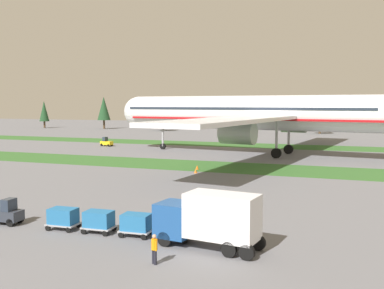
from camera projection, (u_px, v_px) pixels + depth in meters
grass_strip_near at (200, 166)px, 66.44m from camera, size 320.00×11.25×0.01m
grass_strip_far at (251, 145)px, 98.67m from camera, size 320.00×11.25×0.01m
airliner at (271, 113)px, 79.07m from camera, size 62.20×76.75×21.04m
baggage_tug at (6, 213)px, 34.22m from camera, size 2.67×1.44×1.97m
cargo_dolly_lead at (63, 217)px, 32.74m from camera, size 2.28×1.62×1.55m
cargo_dolly_second at (99, 220)px, 31.90m from camera, size 2.28×1.62×1.55m
cargo_dolly_third at (136, 223)px, 31.05m from camera, size 2.28×1.62×1.55m
cargo_dolly_fourth at (176, 226)px, 30.21m from camera, size 2.28×1.62×1.55m
catering_truck at (209, 218)px, 28.39m from camera, size 7.19×3.17×3.58m
pushback_tractor at (106, 142)px, 96.81m from camera, size 2.75×1.64×1.97m
ground_crew_marshaller at (154, 248)px, 25.61m from camera, size 0.46×0.38×1.74m
taxiway_marker_0 at (197, 167)px, 62.64m from camera, size 0.44×0.44×0.61m
taxiway_marker_1 at (196, 171)px, 59.36m from camera, size 0.44×0.44×0.55m
distant_tree_line at (269, 113)px, 139.88m from camera, size 182.83×9.84×11.60m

